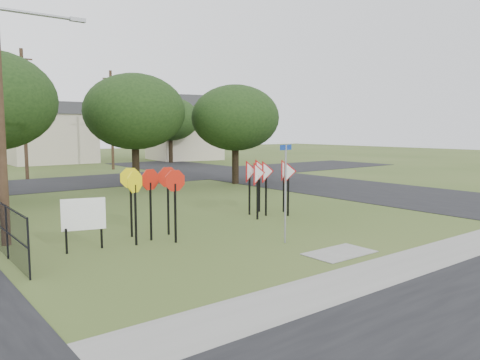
% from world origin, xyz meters
% --- Properties ---
extents(ground, '(140.00, 140.00, 0.00)m').
position_xyz_m(ground, '(0.00, 0.00, 0.00)').
color(ground, '#374B1C').
extents(sidewalk, '(30.00, 1.60, 0.02)m').
position_xyz_m(sidewalk, '(0.00, -4.20, 0.01)').
color(sidewalk, gray).
rests_on(sidewalk, ground).
extents(planting_strip, '(30.00, 0.80, 0.02)m').
position_xyz_m(planting_strip, '(0.00, -5.40, 0.01)').
color(planting_strip, '#374B1C').
rests_on(planting_strip, ground).
extents(street_right, '(8.00, 50.00, 0.02)m').
position_xyz_m(street_right, '(12.00, 10.00, 0.01)').
color(street_right, black).
rests_on(street_right, ground).
extents(street_far, '(60.00, 8.00, 0.02)m').
position_xyz_m(street_far, '(0.00, 20.00, 0.01)').
color(street_far, black).
rests_on(street_far, ground).
extents(curb_pad, '(2.00, 1.20, 0.02)m').
position_xyz_m(curb_pad, '(0.00, -2.40, 0.01)').
color(curb_pad, gray).
rests_on(curb_pad, ground).
extents(street_name_sign, '(0.62, 0.18, 3.06)m').
position_xyz_m(street_name_sign, '(-0.39, -0.54, 1.75)').
color(street_name_sign, gray).
rests_on(street_name_sign, ground).
extents(stop_sign_cluster, '(2.16, 1.84, 2.30)m').
position_xyz_m(stop_sign_cluster, '(-3.44, 2.37, 1.72)').
color(stop_sign_cluster, black).
rests_on(stop_sign_cluster, ground).
extents(yield_sign_cluster, '(2.92, 1.63, 2.31)m').
position_xyz_m(yield_sign_cluster, '(2.35, 3.40, 1.71)').
color(yield_sign_cluster, black).
rests_on(yield_sign_cluster, ground).
extents(info_board, '(1.20, 0.37, 1.55)m').
position_xyz_m(info_board, '(-5.65, 2.35, 1.03)').
color(info_board, black).
rests_on(info_board, ground).
extents(far_pole_a, '(1.40, 0.24, 9.00)m').
position_xyz_m(far_pole_a, '(-2.00, 24.00, 4.60)').
color(far_pole_a, '#453120').
rests_on(far_pole_a, ground).
extents(far_pole_b, '(1.40, 0.24, 8.50)m').
position_xyz_m(far_pole_b, '(6.00, 28.00, 4.35)').
color(far_pole_b, '#453120').
rests_on(far_pole_b, ground).
extents(house_mid, '(8.40, 8.40, 6.20)m').
position_xyz_m(house_mid, '(4.00, 40.00, 3.15)').
color(house_mid, beige).
rests_on(house_mid, ground).
extents(house_right, '(8.30, 8.30, 7.20)m').
position_xyz_m(house_right, '(18.00, 36.00, 3.65)').
color(house_right, beige).
rests_on(house_right, ground).
extents(tree_near_mid, '(6.00, 6.00, 6.80)m').
position_xyz_m(tree_near_mid, '(2.00, 15.00, 4.54)').
color(tree_near_mid, black).
rests_on(tree_near_mid, ground).
extents(tree_near_right, '(5.60, 5.60, 6.33)m').
position_xyz_m(tree_near_right, '(8.00, 13.00, 4.22)').
color(tree_near_right, black).
rests_on(tree_near_right, ground).
extents(tree_far_right, '(6.00, 6.00, 6.80)m').
position_xyz_m(tree_far_right, '(14.00, 32.00, 4.54)').
color(tree_far_right, black).
rests_on(tree_far_right, ground).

